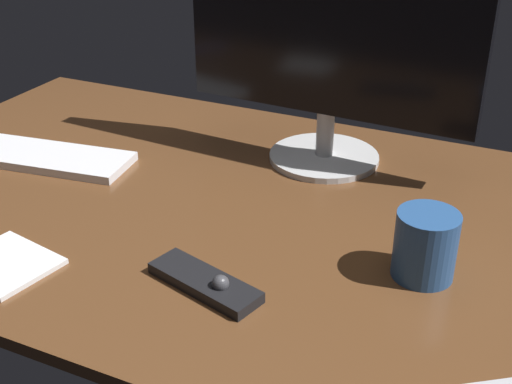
% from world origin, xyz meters
% --- Properties ---
extents(desk, '(1.40, 0.84, 0.02)m').
position_xyz_m(desk, '(0.00, 0.00, 0.01)').
color(desk, brown).
rests_on(desk, ground).
extents(monitor, '(0.55, 0.21, 0.41)m').
position_xyz_m(monitor, '(0.08, 0.23, 0.25)').
color(monitor, silver).
rests_on(monitor, desk).
extents(keyboard, '(0.37, 0.16, 0.02)m').
position_xyz_m(keyboard, '(-0.41, 0.01, 0.03)').
color(keyboard, white).
rests_on(keyboard, desk).
extents(media_remote, '(0.18, 0.10, 0.03)m').
position_xyz_m(media_remote, '(0.08, -0.22, 0.03)').
color(media_remote, black).
rests_on(media_remote, desk).
extents(coffee_mug, '(0.09, 0.09, 0.10)m').
position_xyz_m(coffee_mug, '(0.34, -0.07, 0.07)').
color(coffee_mug, '#28518C').
rests_on(coffee_mug, desk).
extents(notepad, '(0.15, 0.14, 0.01)m').
position_xyz_m(notepad, '(-0.21, -0.30, 0.02)').
color(notepad, white).
rests_on(notepad, desk).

